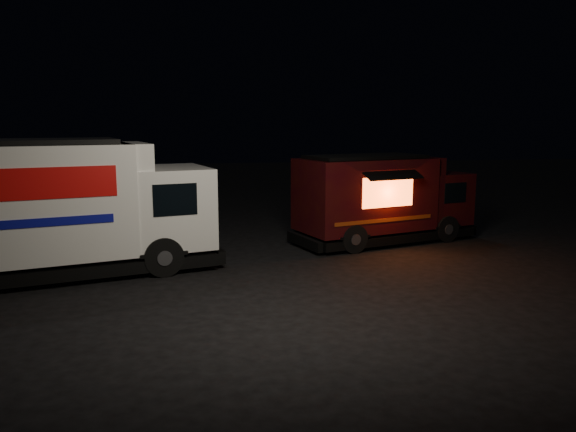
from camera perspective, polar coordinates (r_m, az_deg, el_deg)
The scene contains 3 objects.
ground at distance 14.64m, azimuth -1.47°, elevation -6.08°, with size 80.00×80.00×0.00m, color black.
white_truck at distance 15.49m, azimuth -21.65°, elevation 0.77°, with size 7.77×2.65×3.52m, color silver, non-canonical shape.
red_truck at distance 18.83m, azimuth 9.83°, elevation 1.80°, with size 6.21×2.28×2.89m, color #340D09, non-canonical shape.
Camera 1 is at (-1.90, -13.97, 3.96)m, focal length 35.00 mm.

